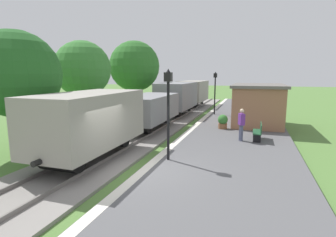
{
  "coord_description": "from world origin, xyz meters",
  "views": [
    {
      "loc": [
        4.12,
        -8.63,
        3.74
      ],
      "look_at": [
        -0.84,
        6.6,
        1.05
      ],
      "focal_mm": 28.27,
      "sensor_mm": 36.0,
      "label": 1
    }
  ],
  "objects_px": {
    "bench_near_hut": "(258,131)",
    "tree_field_left": "(135,66)",
    "tree_trackside_mid": "(16,74)",
    "tree_trackside_far": "(83,69)",
    "lamp_post_near": "(168,98)",
    "lamp_post_far": "(215,85)",
    "freight_train": "(166,102)",
    "person_waiting": "(241,123)",
    "potted_planter": "(223,121)",
    "station_hut": "(258,104)"
  },
  "relations": [
    {
      "from": "bench_near_hut",
      "to": "tree_field_left",
      "type": "xyz_separation_m",
      "value": [
        -11.18,
        8.52,
        3.74
      ]
    },
    {
      "from": "lamp_post_near",
      "to": "tree_field_left",
      "type": "distance_m",
      "value": 15.29
    },
    {
      "from": "lamp_post_far",
      "to": "freight_train",
      "type": "bearing_deg",
      "value": -131.7
    },
    {
      "from": "lamp_post_far",
      "to": "tree_trackside_far",
      "type": "xyz_separation_m",
      "value": [
        -8.06,
        -7.38,
        1.28
      ]
    },
    {
      "from": "person_waiting",
      "to": "tree_trackside_mid",
      "type": "relative_size",
      "value": 0.3
    },
    {
      "from": "tree_trackside_mid",
      "to": "lamp_post_near",
      "type": "bearing_deg",
      "value": 5.37
    },
    {
      "from": "freight_train",
      "to": "lamp_post_far",
      "type": "xyz_separation_m",
      "value": [
        3.28,
        3.68,
        1.18
      ]
    },
    {
      "from": "freight_train",
      "to": "person_waiting",
      "type": "relative_size",
      "value": 15.2
    },
    {
      "from": "freight_train",
      "to": "lamp_post_near",
      "type": "xyz_separation_m",
      "value": [
        3.28,
        -9.45,
        1.18
      ]
    },
    {
      "from": "lamp_post_far",
      "to": "tree_trackside_far",
      "type": "height_order",
      "value": "tree_trackside_far"
    },
    {
      "from": "station_hut",
      "to": "tree_field_left",
      "type": "bearing_deg",
      "value": 163.13
    },
    {
      "from": "potted_planter",
      "to": "tree_trackside_mid",
      "type": "distance_m",
      "value": 11.8
    },
    {
      "from": "person_waiting",
      "to": "potted_planter",
      "type": "xyz_separation_m",
      "value": [
        -1.28,
        2.93,
        -0.46
      ]
    },
    {
      "from": "lamp_post_near",
      "to": "tree_trackside_far",
      "type": "bearing_deg",
      "value": 144.5
    },
    {
      "from": "station_hut",
      "to": "bench_near_hut",
      "type": "height_order",
      "value": "station_hut"
    },
    {
      "from": "lamp_post_far",
      "to": "tree_field_left",
      "type": "bearing_deg",
      "value": 179.83
    },
    {
      "from": "tree_trackside_mid",
      "to": "bench_near_hut",
      "type": "bearing_deg",
      "value": 26.64
    },
    {
      "from": "bench_near_hut",
      "to": "lamp_post_near",
      "type": "height_order",
      "value": "lamp_post_near"
    },
    {
      "from": "station_hut",
      "to": "lamp_post_far",
      "type": "relative_size",
      "value": 1.57
    },
    {
      "from": "tree_trackside_far",
      "to": "tree_field_left",
      "type": "xyz_separation_m",
      "value": [
        0.44,
        7.4,
        0.39
      ]
    },
    {
      "from": "freight_train",
      "to": "lamp_post_near",
      "type": "height_order",
      "value": "lamp_post_near"
    },
    {
      "from": "freight_train",
      "to": "tree_trackside_far",
      "type": "distance_m",
      "value": 6.53
    },
    {
      "from": "station_hut",
      "to": "bench_near_hut",
      "type": "distance_m",
      "value": 5.22
    },
    {
      "from": "potted_planter",
      "to": "lamp_post_far",
      "type": "height_order",
      "value": "lamp_post_far"
    },
    {
      "from": "lamp_post_near",
      "to": "tree_trackside_far",
      "type": "relative_size",
      "value": 0.62
    },
    {
      "from": "potted_planter",
      "to": "lamp_post_near",
      "type": "relative_size",
      "value": 0.25
    },
    {
      "from": "bench_near_hut",
      "to": "tree_trackside_mid",
      "type": "distance_m",
      "value": 12.17
    },
    {
      "from": "tree_trackside_far",
      "to": "tree_field_left",
      "type": "relative_size",
      "value": 0.88
    },
    {
      "from": "freight_train",
      "to": "tree_field_left",
      "type": "xyz_separation_m",
      "value": [
        -4.34,
        3.7,
        2.85
      ]
    },
    {
      "from": "freight_train",
      "to": "bench_near_hut",
      "type": "height_order",
      "value": "freight_train"
    },
    {
      "from": "bench_near_hut",
      "to": "tree_trackside_far",
      "type": "height_order",
      "value": "tree_trackside_far"
    },
    {
      "from": "tree_field_left",
      "to": "person_waiting",
      "type": "bearing_deg",
      "value": -41.11
    },
    {
      "from": "freight_train",
      "to": "lamp_post_near",
      "type": "relative_size",
      "value": 7.03
    },
    {
      "from": "lamp_post_near",
      "to": "lamp_post_far",
      "type": "bearing_deg",
      "value": 90.0
    },
    {
      "from": "station_hut",
      "to": "lamp_post_far",
      "type": "bearing_deg",
      "value": 136.4
    },
    {
      "from": "potted_planter",
      "to": "lamp_post_near",
      "type": "xyz_separation_m",
      "value": [
        -1.41,
        -7.1,
        2.08
      ]
    },
    {
      "from": "station_hut",
      "to": "tree_trackside_far",
      "type": "xyz_separation_m",
      "value": [
        -11.58,
        -4.02,
        2.42
      ]
    },
    {
      "from": "lamp_post_far",
      "to": "tree_trackside_mid",
      "type": "relative_size",
      "value": 0.65
    },
    {
      "from": "tree_trackside_mid",
      "to": "tree_trackside_far",
      "type": "distance_m",
      "value": 6.5
    },
    {
      "from": "station_hut",
      "to": "tree_trackside_mid",
      "type": "relative_size",
      "value": 1.02
    },
    {
      "from": "station_hut",
      "to": "tree_trackside_far",
      "type": "bearing_deg",
      "value": -160.84
    },
    {
      "from": "freight_train",
      "to": "tree_field_left",
      "type": "relative_size",
      "value": 3.81
    },
    {
      "from": "lamp_post_near",
      "to": "tree_field_left",
      "type": "relative_size",
      "value": 0.54
    },
    {
      "from": "bench_near_hut",
      "to": "lamp_post_near",
      "type": "xyz_separation_m",
      "value": [
        -3.57,
        -4.63,
        2.08
      ]
    },
    {
      "from": "station_hut",
      "to": "potted_planter",
      "type": "relative_size",
      "value": 6.33
    },
    {
      "from": "station_hut",
      "to": "tree_trackside_mid",
      "type": "height_order",
      "value": "tree_trackside_mid"
    },
    {
      "from": "lamp_post_far",
      "to": "tree_trackside_far",
      "type": "bearing_deg",
      "value": -137.51
    },
    {
      "from": "person_waiting",
      "to": "lamp_post_far",
      "type": "bearing_deg",
      "value": -97.82
    },
    {
      "from": "station_hut",
      "to": "lamp_post_near",
      "type": "relative_size",
      "value": 1.57
    },
    {
      "from": "lamp_post_near",
      "to": "tree_trackside_mid",
      "type": "distance_m",
      "value": 7.06
    }
  ]
}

